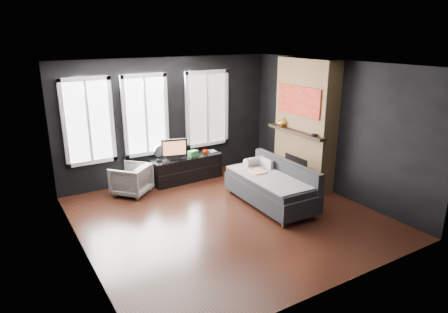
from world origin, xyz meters
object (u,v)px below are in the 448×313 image
media_console (186,168)px  monitor (174,148)px  mantel_vase (282,122)px  sofa (270,184)px  book (209,147)px  armchair (131,178)px  mug (205,151)px

media_console → monitor: size_ratio=2.81×
monitor → mantel_vase: mantel_vase is taller
sofa → book: (-0.16, 2.11, 0.23)m
armchair → mantel_vase: (3.18, -0.90, 0.99)m
book → mantel_vase: size_ratio=0.97×
armchair → monitor: size_ratio=1.20×
armchair → monitor: 1.14m
armchair → media_console: armchair is taller
sofa → monitor: 2.32m
monitor → mug: monitor is taller
mug → armchair: bearing=-176.1°
mug → mantel_vase: bearing=-36.6°
sofa → monitor: (-1.08, 2.01, 0.39)m
media_console → monitor: monitor is taller
armchair → book: bearing=145.0°
book → mantel_vase: (1.23, -1.10, 0.68)m
sofa → mantel_vase: (1.07, 1.01, 0.91)m
armchair → book: book is taller
media_console → book: size_ratio=7.73×
armchair → mug: armchair is taller
media_console → book: (0.62, 0.05, 0.38)m
book → monitor: bearing=-174.2°
monitor → book: size_ratio=2.75×
mug → mantel_vase: (1.37, -1.02, 0.72)m
media_console → mantel_vase: 2.37m
sofa → armchair: bearing=139.2°
sofa → mug: bearing=100.0°
armchair → monitor: bearing=145.1°
monitor → mug: bearing=15.3°
armchair → book: size_ratio=3.31×
book → mantel_vase: 1.78m
armchair → sofa: bearing=97.0°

